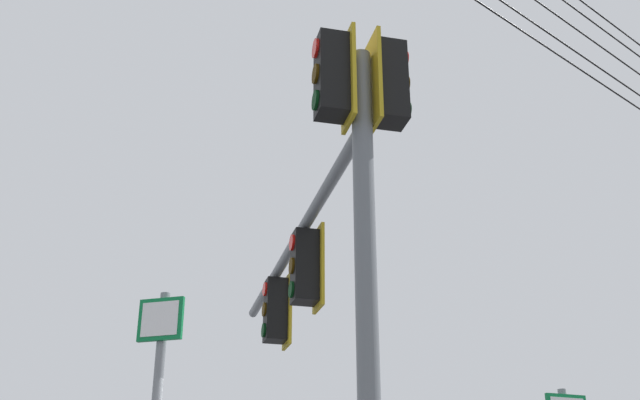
% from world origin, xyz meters
% --- Properties ---
extents(signal_mast_assembly, '(3.34, 6.20, 6.20)m').
position_xyz_m(signal_mast_assembly, '(-1.29, -1.62, 4.48)').
color(signal_mast_assembly, slate).
rests_on(signal_mast_assembly, ground).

